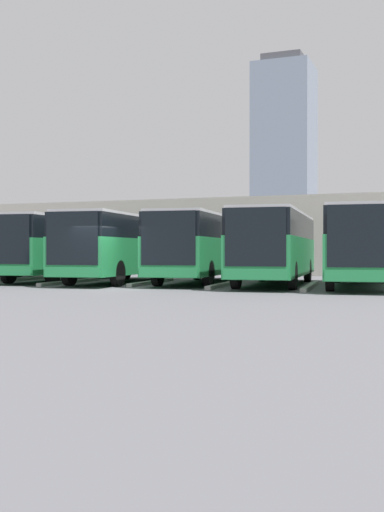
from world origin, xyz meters
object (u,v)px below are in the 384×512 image
object	(u,v)px
bus_1	(275,245)
bus_3	(122,245)
bus_2	(202,245)
bus_4	(63,246)
bus_5	(5,246)
bus_0	(361,244)

from	to	relation	value
bus_1	bus_3	xyz separation A→B (m)	(7.44, 0.34, 0.00)
bus_2	bus_3	xyz separation A→B (m)	(3.72, 1.04, 0.00)
bus_4	bus_5	bearing A→B (deg)	-8.07
bus_2	bus_5	size ratio (longest dim) A/B	1.00
bus_3	bus_5	bearing A→B (deg)	-12.55
bus_0	bus_4	bearing A→B (deg)	-7.99
bus_2	bus_5	bearing A→B (deg)	-5.05
bus_1	bus_5	xyz separation A→B (m)	(14.88, -0.51, 0.00)
bus_0	bus_1	world-z (taller)	same
bus_0	bus_5	world-z (taller)	same
bus_0	bus_2	xyz separation A→B (m)	(7.44, -0.84, 0.00)
bus_1	bus_3	size ratio (longest dim) A/B	1.00
bus_3	bus_4	size ratio (longest dim) A/B	1.00
bus_0	bus_4	distance (m)	14.89
bus_1	bus_0	bearing A→B (deg)	171.77
bus_4	bus_3	bearing A→B (deg)	163.05
bus_1	bus_5	bearing A→B (deg)	-7.95
bus_1	bus_5	world-z (taller)	same
bus_0	bus_5	xyz separation A→B (m)	(18.60, -0.66, 0.00)
bus_5	bus_4	bearing A→B (deg)	171.93
bus_3	bus_4	bearing A→B (deg)	-16.95
bus_3	bus_2	bearing A→B (deg)	-170.39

